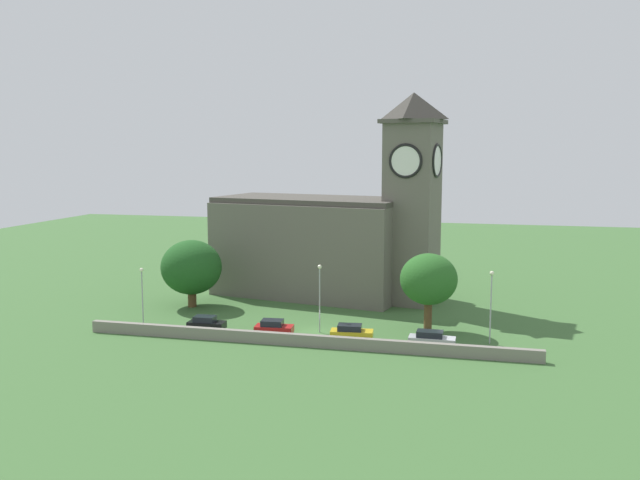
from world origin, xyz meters
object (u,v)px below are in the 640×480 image
object	(u,v)px
streetlamp_central	(491,296)
tree_riverside_west	(429,280)
car_yellow	(351,332)
car_silver	(431,339)
tree_churchyard	(191,267)
streetlamp_west_mid	(320,288)
car_red	(274,328)
church	(330,237)
car_black	(206,323)
streetlamp_west_end	(142,286)

from	to	relation	value
streetlamp_central	tree_riverside_west	xyz separation A→B (m)	(-6.51, 3.02, 0.80)
car_yellow	car_silver	distance (m)	8.25
car_yellow	tree_churchyard	distance (m)	24.89
tree_riverside_west	streetlamp_west_mid	bearing A→B (deg)	-164.74
car_red	car_silver	size ratio (longest dim) A/B	0.90
tree_riverside_west	tree_churchyard	size ratio (longest dim) A/B	1.02
streetlamp_west_mid	streetlamp_central	size ratio (longest dim) A/B	0.99
church	streetlamp_central	world-z (taller)	church
car_red	car_yellow	distance (m)	8.33
car_yellow	car_red	bearing A→B (deg)	-178.75
streetlamp_central	tree_churchyard	xyz separation A→B (m)	(-36.21, 7.95, 0.06)
car_yellow	car_black	bearing A→B (deg)	-179.58
car_red	tree_churchyard	world-z (taller)	tree_churchyard
streetlamp_west_end	streetlamp_central	size ratio (longest dim) A/B	0.85
car_yellow	tree_riverside_west	xyz separation A→B (m)	(7.38, 5.27, 4.90)
streetlamp_west_mid	streetlamp_central	world-z (taller)	streetlamp_central
car_silver	tree_riverside_west	xyz separation A→B (m)	(-0.85, 5.80, 4.90)
church	car_black	xyz separation A→B (m)	(-9.00, -21.01, -7.11)
car_red	streetlamp_west_end	xyz separation A→B (m)	(-15.91, 1.35, 3.46)
car_black	tree_riverside_west	xyz separation A→B (m)	(23.40, 5.39, 4.92)
tree_churchyard	church	bearing A→B (deg)	34.93
streetlamp_west_end	streetlamp_west_mid	xyz separation A→B (m)	(20.35, 1.03, 0.58)
church	streetlamp_west_mid	distance (m)	19.20
church	tree_churchyard	xyz separation A→B (m)	(-15.30, -10.69, -2.94)
car_black	streetlamp_central	bearing A→B (deg)	4.53
car_red	tree_churchyard	distance (m)	17.91
tree_riverside_west	streetlamp_west_end	bearing A→B (deg)	-172.61
tree_riverside_west	tree_churchyard	distance (m)	30.12
streetlamp_west_end	streetlamp_central	world-z (taller)	streetlamp_central
car_black	streetlamp_west_end	distance (m)	9.03
car_red	streetlamp_west_end	size ratio (longest dim) A/B	0.65
car_silver	streetlamp_west_mid	size ratio (longest dim) A/B	0.62
car_red	streetlamp_central	xyz separation A→B (m)	(22.22, 2.43, 4.08)
car_silver	streetlamp_central	xyz separation A→B (m)	(5.65, 2.78, 4.10)
car_yellow	tree_churchyard	size ratio (longest dim) A/B	0.54
car_red	tree_churchyard	xyz separation A→B (m)	(-13.99, 10.38, 4.14)
streetlamp_west_end	streetlamp_central	xyz separation A→B (m)	(38.13, 1.08, 0.62)
church	streetlamp_central	bearing A→B (deg)	-41.72
car_silver	streetlamp_west_end	world-z (taller)	streetlamp_west_end
car_silver	streetlamp_central	size ratio (longest dim) A/B	0.62
car_red	tree_riverside_west	size ratio (longest dim) A/B	0.49
car_black	car_silver	distance (m)	24.26
streetlamp_west_end	car_red	bearing A→B (deg)	-4.85
streetlamp_central	streetlamp_west_end	bearing A→B (deg)	-178.37
church	streetlamp_west_end	distance (m)	26.43
car_yellow	streetlamp_west_mid	distance (m)	6.04
car_silver	streetlamp_west_mid	bearing A→B (deg)	167.34
streetlamp_west_mid	car_silver	bearing A→B (deg)	-12.66
car_black	car_red	bearing A→B (deg)	-0.49
car_red	streetlamp_central	size ratio (longest dim) A/B	0.56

